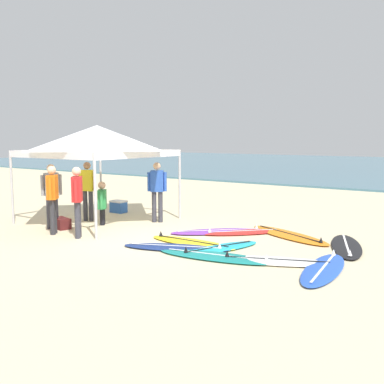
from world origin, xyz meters
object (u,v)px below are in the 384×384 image
Objects in this scene: surfboard_orange at (289,235)px; person_red at (77,197)px; person_grey at (52,191)px; cooler_box at (118,206)px; person_yellow at (88,187)px; person_blue at (157,188)px; canopy_tent at (97,138)px; person_orange at (53,195)px; surfboard_navy at (176,247)px; surfboard_yellow at (192,242)px; gear_bag_near_tent at (61,223)px; surfboard_black at (346,246)px; surfboard_red at (243,232)px; surfboard_cyan at (219,248)px; surfboard_white at (276,261)px; person_green at (102,201)px; surfboard_teal at (217,256)px; surfboard_blue at (324,269)px.

surfboard_orange is 5.21m from person_red.
cooler_box is (-0.34, 2.82, -0.79)m from person_grey.
person_blue is (1.76, 1.00, 0.00)m from person_yellow.
person_orange is at bearing -79.35° from canopy_tent.
surfboard_navy is 2.81m from person_red.
gear_bag_near_tent reaches higher than surfboard_yellow.
surfboard_red is at bearing -179.53° from surfboard_black.
surfboard_orange is 1.53× the size of person_blue.
surfboard_cyan is 4.64m from gear_bag_near_tent.
surfboard_white is (0.70, -2.31, 0.00)m from surfboard_orange.
surfboard_black is 1.06× the size of surfboard_yellow.
person_green is at bearing 58.15° from person_grey.
person_grey is (-4.46, -2.32, 0.95)m from surfboard_red.
surfboard_navy is 4.13m from person_grey.
person_green reaches higher than surfboard_black.
surfboard_red is 0.75× the size of surfboard_teal.
person_red is at bearing -171.51° from surfboard_white.
surfboard_red is 1.13× the size of person_blue.
person_grey and person_blue have the same top height.
surfboard_blue is 1.38× the size of person_orange.
surfboard_blue is 3.32m from surfboard_red.
surfboard_yellow and surfboard_navy have the same top height.
surfboard_navy is 3.53m from person_green.
person_grey is at bearing -83.10° from cooler_box.
gear_bag_near_tent reaches higher than surfboard_navy.
surfboard_cyan is at bearing 13.56° from person_orange.
person_yellow reaches higher than surfboard_yellow.
surfboard_teal is 1.51× the size of person_red.
surfboard_yellow is (-3.13, 0.31, 0.00)m from surfboard_blue.
person_yellow is at bearing 110.10° from person_orange.
surfboard_black is 7.06m from person_orange.
person_yellow is 2.17m from person_red.
surfboard_red is 3.99m from person_green.
person_green reaches higher than surfboard_blue.
canopy_tent reaches higher than person_red.
person_orange reaches higher than surfboard_navy.
surfboard_white is at bearing -20.43° from cooler_box.
person_orange is 3.47m from cooler_box.
surfboard_orange is at bearing 52.92° from surfboard_yellow.
surfboard_cyan is 5.61m from cooler_box.
person_orange is 1.00× the size of person_red.
person_green is (0.46, -0.31, -1.73)m from canopy_tent.
surfboard_navy is at bearing -43.29° from person_blue.
surfboard_white is at bearing -22.84° from person_blue.
person_red reaches higher than surfboard_white.
surfboard_yellow is at bearing -34.40° from person_blue.
surfboard_yellow is 1.32× the size of person_blue.
person_red is (-3.04, -2.67, 0.95)m from surfboard_red.
person_grey reaches higher than person_green.
person_orange reaches higher than surfboard_black.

